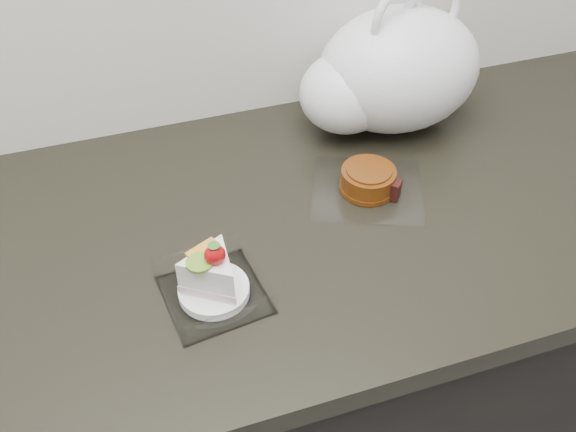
{
  "coord_description": "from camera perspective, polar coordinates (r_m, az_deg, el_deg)",
  "views": [
    {
      "loc": [
        -0.04,
        1.0,
        1.58
      ],
      "look_at": [
        0.18,
        1.65,
        0.94
      ],
      "focal_mm": 40.0,
      "sensor_mm": 36.0,
      "label": 1
    }
  ],
  "objects": [
    {
      "name": "counter",
      "position": [
        1.33,
        -8.16,
        -16.25
      ],
      "size": [
        2.04,
        0.64,
        0.9
      ],
      "color": "black",
      "rests_on": "ground"
    },
    {
      "name": "cake_tray",
      "position": [
        0.88,
        -6.69,
        -5.82
      ],
      "size": [
        0.15,
        0.15,
        0.11
      ],
      "rotation": [
        0.0,
        0.0,
        0.12
      ],
      "color": "white",
      "rests_on": "counter"
    },
    {
      "name": "plastic_bag",
      "position": [
        1.16,
        8.95,
        12.44
      ],
      "size": [
        0.37,
        0.29,
        0.27
      ],
      "rotation": [
        0.0,
        0.0,
        0.25
      ],
      "color": "white",
      "rests_on": "counter"
    },
    {
      "name": "mooncake_wrap",
      "position": [
        1.05,
        7.2,
        3.04
      ],
      "size": [
        0.23,
        0.22,
        0.04
      ],
      "rotation": [
        0.0,
        0.0,
        -0.22
      ],
      "color": "white",
      "rests_on": "counter"
    }
  ]
}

